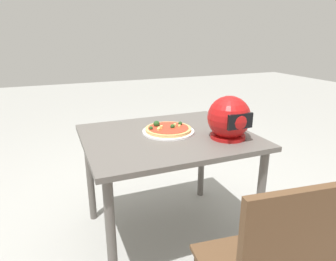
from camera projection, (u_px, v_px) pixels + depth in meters
ground_plane at (168, 232)px, 2.07m from camera, size 14.00×14.00×0.00m
dining_table at (168, 148)px, 1.87m from camera, size 1.03×0.87×0.73m
pizza_plate at (168, 131)px, 1.89m from camera, size 0.33×0.33×0.01m
pizza at (168, 129)px, 1.88m from camera, size 0.29×0.29×0.05m
motorcycle_helmet at (229, 118)px, 1.75m from camera, size 0.26×0.26×0.26m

